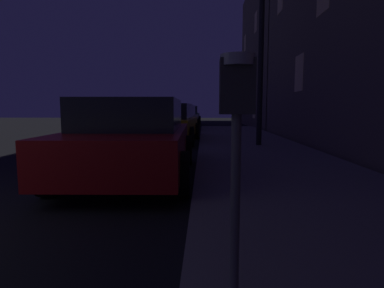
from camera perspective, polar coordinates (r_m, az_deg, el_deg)
name	(u,v)px	position (r m, az deg, el deg)	size (l,w,h in m)	color
parking_meter	(237,118)	(1.74, 8.15, 4.73)	(0.19, 0.19, 1.40)	#59595B
car_red	(133,138)	(5.78, -10.79, 1.06)	(2.21, 4.18, 1.43)	maroon
car_yellow_cab	(169,123)	(11.65, -4.22, 3.86)	(2.21, 4.43, 1.43)	gold
car_silver	(181,118)	(17.39, -2.10, 4.69)	(2.10, 4.36, 1.43)	#B7B7BF
car_green	(187,116)	(23.48, -0.98, 5.20)	(2.08, 4.54, 1.43)	#19592D
street_lamp	(261,32)	(9.95, 12.59, 19.43)	(0.44, 0.44, 5.01)	black
building_far	(313,54)	(22.76, 21.20, 15.14)	(7.97, 10.93, 9.67)	#6B6056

